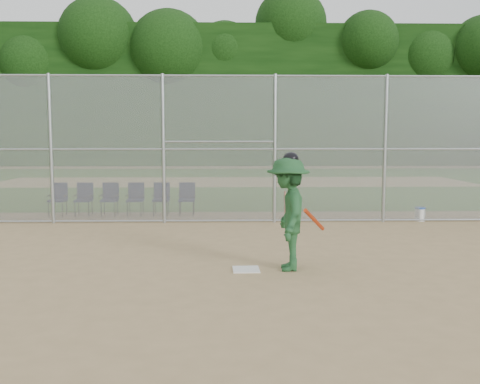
{
  "coord_description": "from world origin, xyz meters",
  "views": [
    {
      "loc": [
        -0.29,
        -9.43,
        2.35
      ],
      "look_at": [
        0.0,
        2.5,
        1.1
      ],
      "focal_mm": 40.0,
      "sensor_mm": 36.0,
      "label": 1
    }
  ],
  "objects_px": {
    "water_cooler": "(420,214)",
    "chair_0": "(57,199)",
    "home_plate": "(246,269)",
    "batter_at_plate": "(288,213)"
  },
  "relations": [
    {
      "from": "home_plate",
      "to": "chair_0",
      "type": "distance_m",
      "value": 8.53
    },
    {
      "from": "chair_0",
      "to": "water_cooler",
      "type": "bearing_deg",
      "value": -7.02
    },
    {
      "from": "home_plate",
      "to": "chair_0",
      "type": "relative_size",
      "value": 0.48
    },
    {
      "from": "chair_0",
      "to": "batter_at_plate",
      "type": "bearing_deg",
      "value": -47.22
    },
    {
      "from": "water_cooler",
      "to": "chair_0",
      "type": "height_order",
      "value": "chair_0"
    },
    {
      "from": "batter_at_plate",
      "to": "home_plate",
      "type": "bearing_deg",
      "value": -177.95
    },
    {
      "from": "water_cooler",
      "to": "batter_at_plate",
      "type": "bearing_deg",
      "value": -128.95
    },
    {
      "from": "water_cooler",
      "to": "chair_0",
      "type": "relative_size",
      "value": 0.4
    },
    {
      "from": "home_plate",
      "to": "water_cooler",
      "type": "height_order",
      "value": "water_cooler"
    },
    {
      "from": "home_plate",
      "to": "water_cooler",
      "type": "relative_size",
      "value": 1.2
    }
  ]
}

